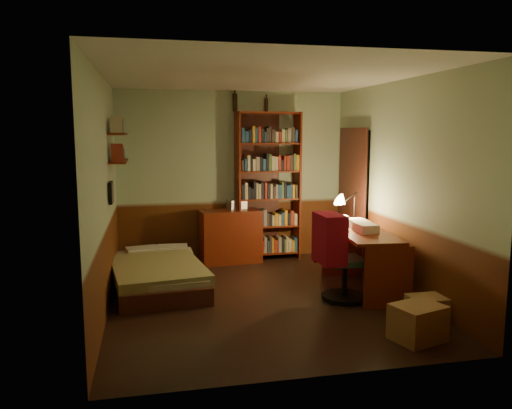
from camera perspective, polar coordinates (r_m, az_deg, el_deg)
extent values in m
cube|color=black|center=(6.08, 0.50, -10.74)|extent=(3.50, 4.00, 0.02)
cube|color=silver|center=(5.79, 0.53, 14.60)|extent=(3.50, 4.00, 0.02)
cube|color=#A2B996|center=(7.76, -2.72, 3.26)|extent=(3.50, 0.02, 2.60)
cube|color=#A2B996|center=(5.68, -17.09, 1.12)|extent=(0.02, 4.00, 2.60)
cube|color=#A2B996|center=(6.41, 16.07, 1.93)|extent=(0.02, 4.00, 2.60)
cube|color=#A2B996|center=(3.88, 7.00, -1.70)|extent=(3.50, 0.02, 2.60)
cube|color=black|center=(7.59, 11.11, 0.74)|extent=(0.06, 0.90, 2.00)
cube|color=#3D1A12|center=(7.58, 10.86, 0.73)|extent=(0.02, 0.98, 2.08)
cube|color=#818F4F|center=(6.58, -11.18, -6.74)|extent=(1.20, 2.01, 0.57)
cube|color=#5C1C0B|center=(7.64, -2.96, -3.63)|extent=(0.95, 0.54, 0.80)
cube|color=#B2B2B7|center=(7.70, -2.23, 0.05)|extent=(0.31, 0.27, 0.14)
cube|color=#5C1C0B|center=(7.72, 1.36, 2.06)|extent=(1.00, 0.38, 2.28)
cylinder|color=black|center=(7.70, -2.41, 11.54)|extent=(0.09, 0.09, 0.27)
cylinder|color=black|center=(7.80, 1.19, 11.27)|extent=(0.07, 0.07, 0.21)
cube|color=#5C1C0B|center=(6.40, 12.13, -6.33)|extent=(0.75, 1.48, 0.76)
cube|color=silver|center=(6.72, 9.62, -1.78)|extent=(0.24, 0.30, 0.11)
cone|color=black|center=(6.86, 11.20, 0.66)|extent=(0.24, 0.24, 0.65)
cube|color=#315B3E|center=(5.99, 10.14, -6.02)|extent=(0.52, 0.46, 1.01)
cube|color=#A81027|center=(5.96, 7.28, 1.74)|extent=(0.29, 0.50, 0.57)
cube|color=#5C1C0B|center=(6.74, -15.38, 4.80)|extent=(0.20, 0.90, 0.03)
cube|color=#5C1C0B|center=(6.73, -15.49, 7.78)|extent=(0.20, 0.90, 0.03)
cube|color=black|center=(6.28, -16.24, 1.33)|extent=(0.04, 0.32, 0.26)
cube|color=#A1784A|center=(5.12, 18.00, -12.71)|extent=(0.55, 0.49, 0.34)
cube|color=#A1784A|center=(5.66, 18.92, -11.17)|extent=(0.37, 0.30, 0.26)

